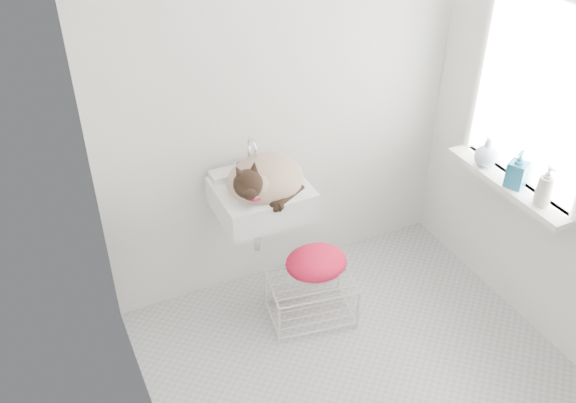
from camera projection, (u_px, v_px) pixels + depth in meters
name	position (u px, v px, depth m)	size (l,w,h in m)	color
floor	(361.00, 370.00, 3.47)	(2.20, 2.00, 0.02)	#B1B1B1
back_wall	(283.00, 92.00, 3.51)	(2.20, 0.02, 2.50)	white
right_wall	(566.00, 129.00, 3.15)	(0.02, 2.00, 2.50)	white
left_wall	(131.00, 245.00, 2.38)	(0.02, 2.00, 2.50)	white
window_glass	(539.00, 96.00, 3.24)	(0.01, 0.80, 1.00)	white
window_frame	(537.00, 96.00, 3.24)	(0.04, 0.90, 1.10)	white
windowsill	(508.00, 184.00, 3.51)	(0.16, 0.88, 0.04)	white
sink	(261.00, 186.00, 3.45)	(0.51, 0.44, 0.20)	white
faucet	(248.00, 149.00, 3.51)	(0.18, 0.13, 0.18)	silver
cat	(264.00, 181.00, 3.42)	(0.52, 0.46, 0.29)	tan
wire_rack	(311.00, 298.00, 3.73)	(0.47, 0.33, 0.28)	silver
towel	(316.00, 269.00, 3.70)	(0.37, 0.26, 0.15)	#E20700
bottle_a	(540.00, 204.00, 3.30)	(0.08, 0.08, 0.20)	beige
bottle_b	(514.00, 186.00, 3.45)	(0.10, 0.10, 0.22)	#1C627F
bottle_c	(484.00, 165.00, 3.64)	(0.13, 0.13, 0.17)	silver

